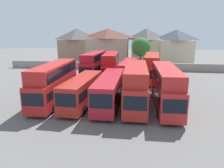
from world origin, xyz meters
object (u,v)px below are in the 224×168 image
object	(u,v)px
bus_1	(54,81)
house_terrace_left	(77,46)
bus_4	(136,84)
bus_8	(129,69)
house_terrace_right	(146,46)
bus_5	(166,85)
house_terrace_far_right	(175,47)
bus_2	(82,89)
bus_3	(110,89)
bus_6	(94,64)
bus_7	(111,65)
bus_9	(152,66)
house_terrace_centre	(108,46)
tree_left_of_lot	(141,47)

from	to	relation	value
bus_1	house_terrace_left	bearing A→B (deg)	-169.62
bus_4	bus_8	world-z (taller)	bus_4
house_terrace_left	bus_4	bearing A→B (deg)	-63.05
house_terrace_right	bus_8	bearing A→B (deg)	-100.14
bus_5	house_terrace_far_right	size ratio (longest dim) A/B	1.26
bus_2	house_terrace_right	size ratio (longest dim) A/B	1.09
bus_2	bus_4	bearing A→B (deg)	96.25
bus_4	house_terrace_right	bearing A→B (deg)	175.97
bus_3	bus_5	world-z (taller)	bus_5
bus_3	bus_6	xyz separation A→B (m)	(-5.06, 14.69, 0.76)
bus_6	house_terrace_far_right	world-z (taller)	house_terrace_far_right
bus_3	bus_8	world-z (taller)	bus_3
bus_7	bus_9	distance (m)	7.58
bus_1	house_terrace_centre	distance (m)	32.98
bus_3	bus_6	distance (m)	15.56
bus_1	bus_7	size ratio (longest dim) A/B	1.14
bus_6	bus_8	world-z (taller)	bus_6
bus_7	house_terrace_right	xyz separation A→B (m)	(7.02, 20.43, 2.20)
bus_4	bus_8	size ratio (longest dim) A/B	0.95
bus_8	house_terrace_centre	bearing A→B (deg)	-155.70
bus_5	house_terrace_right	size ratio (longest dim) A/B	1.22
bus_1	house_terrace_left	world-z (taller)	house_terrace_left
bus_1	bus_4	world-z (taller)	bus_4
bus_5	house_terrace_right	bearing A→B (deg)	-178.76
bus_1	house_terrace_right	xyz separation A→B (m)	(12.33, 34.59, 2.21)
bus_8	bus_3	bearing A→B (deg)	-1.98
bus_3	house_terrace_centre	bearing A→B (deg)	-170.86
bus_2	house_terrace_left	bearing A→B (deg)	-159.46
bus_6	bus_7	world-z (taller)	bus_6
bus_6	house_terrace_far_right	xyz separation A→B (m)	(18.07, 19.44, 1.99)
house_terrace_right	bus_6	bearing A→B (deg)	-117.25
bus_8	tree_left_of_lot	distance (m)	13.13
house_terrace_right	bus_9	bearing A→B (deg)	-88.44
bus_7	house_terrace_far_right	xyz separation A→B (m)	(14.80, 19.89, 2.01)
bus_2	bus_3	size ratio (longest dim) A/B	0.89
bus_1	bus_3	size ratio (longest dim) A/B	0.99
house_terrace_left	house_terrace_far_right	xyz separation A→B (m)	(26.89, 0.79, -0.14)
bus_2	house_terrace_far_right	size ratio (longest dim) A/B	1.13
bus_7	house_terrace_right	world-z (taller)	house_terrace_right
bus_9	house_terrace_right	xyz separation A→B (m)	(-0.56, 20.54, 2.27)
bus_9	house_terrace_centre	world-z (taller)	house_terrace_centre
bus_2	house_terrace_left	size ratio (longest dim) A/B	1.10
house_terrace_centre	bus_8	bearing A→B (deg)	-70.05
bus_1	house_terrace_far_right	bearing A→B (deg)	148.29
bus_2	bus_3	world-z (taller)	bus_3
bus_3	bus_8	size ratio (longest dim) A/B	1.00
bus_1	house_terrace_right	distance (m)	36.79
bus_9	house_terrace_left	bearing A→B (deg)	-129.67
bus_7	house_terrace_left	world-z (taller)	house_terrace_left
bus_1	house_terrace_right	world-z (taller)	house_terrace_right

